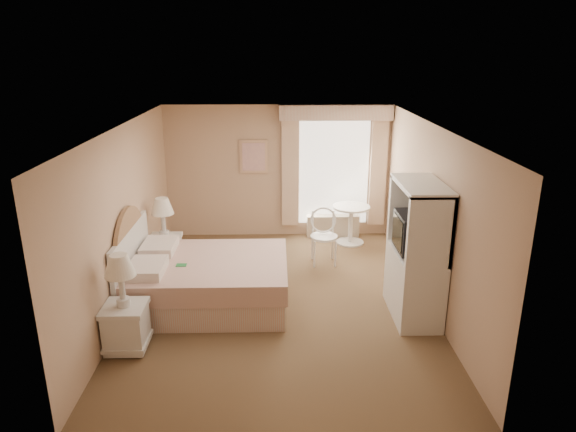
{
  "coord_description": "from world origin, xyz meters",
  "views": [
    {
      "loc": [
        -0.03,
        -6.68,
        3.48
      ],
      "look_at": [
        0.13,
        0.3,
        1.18
      ],
      "focal_mm": 32.0,
      "sensor_mm": 36.0,
      "label": 1
    }
  ],
  "objects_px": {
    "nightstand_far": "(165,244)",
    "round_table": "(351,218)",
    "bed": "(200,279)",
    "armoire": "(416,262)",
    "nightstand_near": "(125,315)",
    "cafe_chair": "(324,231)"
  },
  "relations": [
    {
      "from": "round_table",
      "to": "armoire",
      "type": "distance_m",
      "value": 2.77
    },
    {
      "from": "round_table",
      "to": "cafe_chair",
      "type": "height_order",
      "value": "cafe_chair"
    },
    {
      "from": "nightstand_near",
      "to": "armoire",
      "type": "height_order",
      "value": "armoire"
    },
    {
      "from": "nightstand_near",
      "to": "round_table",
      "type": "relative_size",
      "value": 1.68
    },
    {
      "from": "round_table",
      "to": "cafe_chair",
      "type": "distance_m",
      "value": 1.04
    },
    {
      "from": "round_table",
      "to": "nightstand_near",
      "type": "bearing_deg",
      "value": -132.39
    },
    {
      "from": "bed",
      "to": "nightstand_near",
      "type": "height_order",
      "value": "bed"
    },
    {
      "from": "nightstand_far",
      "to": "round_table",
      "type": "xyz_separation_m",
      "value": [
        3.18,
        1.15,
        0.03
      ]
    },
    {
      "from": "nightstand_far",
      "to": "round_table",
      "type": "height_order",
      "value": "nightstand_far"
    },
    {
      "from": "bed",
      "to": "round_table",
      "type": "height_order",
      "value": "bed"
    },
    {
      "from": "bed",
      "to": "round_table",
      "type": "distance_m",
      "value": 3.38
    },
    {
      "from": "nightstand_far",
      "to": "round_table",
      "type": "relative_size",
      "value": 1.67
    },
    {
      "from": "round_table",
      "to": "armoire",
      "type": "bearing_deg",
      "value": -80.06
    },
    {
      "from": "nightstand_near",
      "to": "cafe_chair",
      "type": "bearing_deg",
      "value": 45.24
    },
    {
      "from": "bed",
      "to": "cafe_chair",
      "type": "bearing_deg",
      "value": 37.96
    },
    {
      "from": "armoire",
      "to": "nightstand_near",
      "type": "bearing_deg",
      "value": -168.13
    },
    {
      "from": "cafe_chair",
      "to": "bed",
      "type": "bearing_deg",
      "value": -143.85
    },
    {
      "from": "round_table",
      "to": "cafe_chair",
      "type": "xyz_separation_m",
      "value": [
        -0.58,
        -0.86,
        0.06
      ]
    },
    {
      "from": "nightstand_near",
      "to": "round_table",
      "type": "height_order",
      "value": "nightstand_near"
    },
    {
      "from": "round_table",
      "to": "nightstand_far",
      "type": "bearing_deg",
      "value": -160.05
    },
    {
      "from": "armoire",
      "to": "bed",
      "type": "bearing_deg",
      "value": 172.42
    },
    {
      "from": "bed",
      "to": "nightstand_far",
      "type": "bearing_deg",
      "value": 121.77
    }
  ]
}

